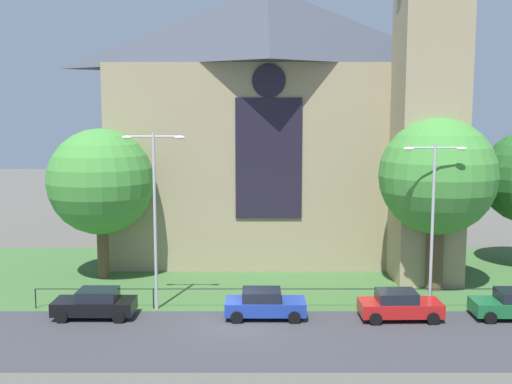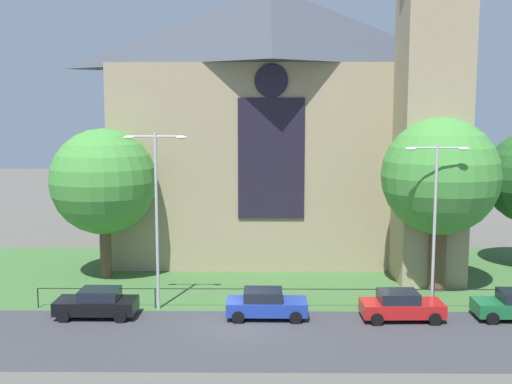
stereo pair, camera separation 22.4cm
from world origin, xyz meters
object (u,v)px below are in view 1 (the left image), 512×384
object	(u,v)px
streetlamp_near	(157,201)
tree_right_near	(440,177)
streetlamp_far	(435,207)
parked_car_blue	(267,304)
church_building	(280,119)
tree_left_near	(103,182)
parked_car_black	(98,303)
parked_car_red	(402,305)

from	to	relation	value
streetlamp_near	tree_right_near	bearing A→B (deg)	13.31
streetlamp_far	parked_car_blue	distance (m)	10.43
church_building	tree_right_near	world-z (taller)	church_building
church_building	tree_left_near	xyz separation A→B (m)	(-11.58, -6.91, -3.97)
tree_left_near	parked_car_black	world-z (taller)	tree_left_near
streetlamp_near	streetlamp_far	size ratio (longest dim) A/B	1.07
parked_car_blue	church_building	bearing A→B (deg)	85.84
parked_car_red	parked_car_blue	bearing A→B (deg)	176.84
streetlamp_far	parked_car_blue	size ratio (longest dim) A/B	2.15
tree_right_near	parked_car_blue	size ratio (longest dim) A/B	2.48
church_building	tree_left_near	world-z (taller)	church_building
streetlamp_far	parked_car_red	size ratio (longest dim) A/B	2.13
tree_right_near	parked_car_red	bearing A→B (deg)	-121.54
parked_car_red	streetlamp_far	bearing A→B (deg)	37.81
tree_right_near	streetlamp_near	xyz separation A→B (m)	(-16.30, -3.86, -0.89)
parked_car_blue	parked_car_red	xyz separation A→B (m)	(7.01, -0.22, 0.00)
streetlamp_far	church_building	bearing A→B (deg)	120.47
church_building	parked_car_red	size ratio (longest dim) A/B	6.13
tree_left_near	parked_car_red	world-z (taller)	tree_left_near
tree_left_near	parked_car_red	size ratio (longest dim) A/B	2.30
tree_left_near	streetlamp_far	world-z (taller)	tree_left_near
parked_car_black	church_building	bearing A→B (deg)	-123.70
tree_left_near	tree_right_near	world-z (taller)	tree_right_near
streetlamp_near	parked_car_blue	xyz separation A→B (m)	(5.89, -1.46, -5.26)
streetlamp_far	streetlamp_near	bearing A→B (deg)	180.00
tree_right_near	parked_car_black	world-z (taller)	tree_right_near
parked_car_blue	tree_left_near	bearing A→B (deg)	142.77
tree_left_near	parked_car_blue	world-z (taller)	tree_left_near
church_building	streetlamp_far	xyz separation A→B (m)	(7.91, -13.45, -4.59)
streetlamp_far	tree_left_near	bearing A→B (deg)	161.45
parked_car_black	parked_car_red	size ratio (longest dim) A/B	0.99
parked_car_black	streetlamp_far	bearing A→B (deg)	-175.15
streetlamp_far	parked_car_black	world-z (taller)	streetlamp_far
parked_car_blue	parked_car_red	world-z (taller)	same
parked_car_black	streetlamp_near	bearing A→B (deg)	-154.49
church_building	tree_right_near	bearing A→B (deg)	-46.05
tree_right_near	streetlamp_far	xyz separation A→B (m)	(-1.33, -3.86, -1.21)
parked_car_blue	parked_car_red	bearing A→B (deg)	-1.51
streetlamp_near	parked_car_red	size ratio (longest dim) A/B	2.27
church_building	tree_left_near	size ratio (longest dim) A/B	2.67
church_building	streetlamp_far	world-z (taller)	church_building
tree_left_near	church_building	bearing A→B (deg)	30.82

